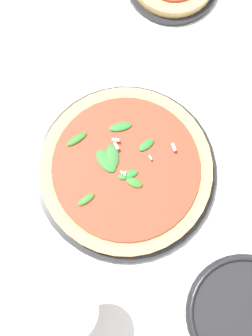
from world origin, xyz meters
TOP-DOWN VIEW (x-y plane):
  - ground_plane at (0.00, 0.00)m, footprint 6.00×6.00m
  - pizza_arugula_main at (0.03, -0.01)m, footprint 0.32×0.32m
  - wine_glass at (0.16, -0.21)m, footprint 0.09×0.09m
  - side_plate_white at (0.34, -0.00)m, footprint 0.20×0.20m

SIDE VIEW (x-z plane):
  - ground_plane at x=0.00m, z-range 0.00..0.00m
  - side_plate_white at x=0.34m, z-range 0.00..0.02m
  - pizza_arugula_main at x=0.03m, z-range -0.01..0.04m
  - wine_glass at x=0.16m, z-range 0.03..0.18m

